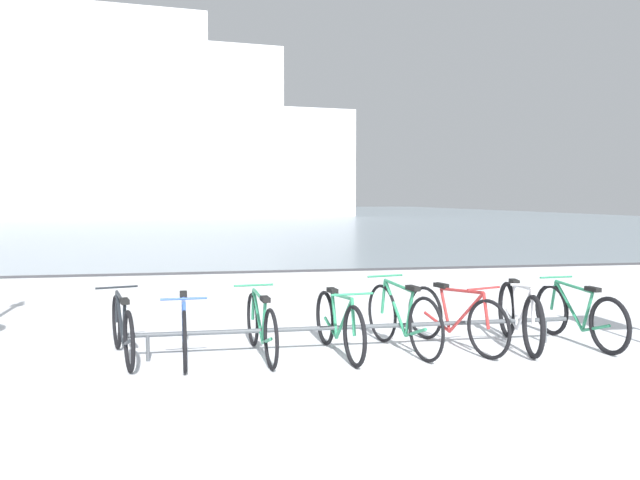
# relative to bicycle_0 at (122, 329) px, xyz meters

# --- Properties ---
(ground) EXTENTS (80.00, 132.00, 0.08)m
(ground) POSITION_rel_bicycle_0_xyz_m (2.88, 51.52, -0.38)
(ground) COLOR white
(bike_rack) EXTENTS (5.14, 0.07, 0.31)m
(bike_rack) POSITION_rel_bicycle_0_xyz_m (2.59, -0.11, -0.06)
(bike_rack) COLOR #4C5156
(bike_rack) RESTS_ON ground
(bicycle_0) EXTENTS (0.57, 1.63, 0.74)m
(bicycle_0) POSITION_rel_bicycle_0_xyz_m (0.00, 0.00, 0.00)
(bicycle_0) COLOR black
(bicycle_0) RESTS_ON ground
(bicycle_1) EXTENTS (0.46, 1.65, 0.74)m
(bicycle_1) POSITION_rel_bicycle_0_xyz_m (0.65, -0.13, 0.00)
(bicycle_1) COLOR black
(bicycle_1) RESTS_ON ground
(bicycle_2) EXTENTS (0.46, 1.67, 0.74)m
(bicycle_2) POSITION_rel_bicycle_0_xyz_m (1.48, -0.14, 0.00)
(bicycle_2) COLOR black
(bicycle_2) RESTS_ON ground
(bicycle_3) EXTENTS (0.46, 1.65, 0.75)m
(bicycle_3) POSITION_rel_bicycle_0_xyz_m (2.33, -0.24, 0.01)
(bicycle_3) COLOR black
(bicycle_3) RESTS_ON ground
(bicycle_4) EXTENTS (0.50, 1.66, 0.82)m
(bicycle_4) POSITION_rel_bicycle_0_xyz_m (3.08, -0.19, 0.04)
(bicycle_4) COLOR black
(bicycle_4) RESTS_ON ground
(bicycle_5) EXTENTS (0.66, 1.67, 0.77)m
(bicycle_5) POSITION_rel_bicycle_0_xyz_m (3.71, -0.18, 0.02)
(bicycle_5) COLOR black
(bicycle_5) RESTS_ON ground
(bicycle_6) EXTENTS (0.53, 1.70, 0.80)m
(bicycle_6) POSITION_rel_bicycle_0_xyz_m (4.48, -0.23, 0.03)
(bicycle_6) COLOR black
(bicycle_6) RESTS_ON ground
(bicycle_7) EXTENTS (0.46, 1.68, 0.76)m
(bicycle_7) POSITION_rel_bicycle_0_xyz_m (5.24, -0.24, 0.01)
(bicycle_7) COLOR black
(bicycle_7) RESTS_ON ground
(ferry_ship) EXTENTS (46.56, 16.34, 23.16)m
(ferry_ship) POSITION_rel_bicycle_0_xyz_m (-8.82, 53.20, 7.44)
(ferry_ship) COLOR white
(ferry_ship) RESTS_ON ground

